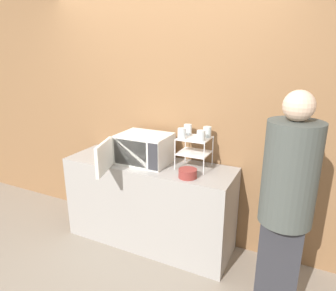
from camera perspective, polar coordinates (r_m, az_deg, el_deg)
ground_plane at (r=3.20m, az=-6.05°, el=-19.95°), size 12.00×12.00×0.00m
wall_back at (r=3.13m, az=-1.07°, el=5.64°), size 8.00×0.06×2.60m
counter at (r=3.16m, az=-3.63°, el=-10.87°), size 1.72×0.55×0.88m
microwave at (r=2.94m, az=-4.85°, el=-0.65°), size 0.52×0.75×0.29m
dish_rack at (r=2.80m, az=5.02°, el=-0.10°), size 0.29×0.26×0.30m
glass_front_left at (r=2.73m, az=2.64°, el=2.32°), size 0.08×0.08×0.10m
glass_back_right at (r=2.80m, az=7.48°, el=2.61°), size 0.08×0.08×0.10m
glass_front_right at (r=2.66m, az=6.30°, el=1.86°), size 0.08×0.08×0.10m
glass_back_left at (r=2.87m, az=3.78°, el=3.08°), size 0.08×0.08×0.10m
bowl at (r=2.63m, az=3.78°, el=-5.34°), size 0.16×0.16×0.08m
person at (r=2.25m, az=21.66°, el=-9.57°), size 0.36×0.36×1.71m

